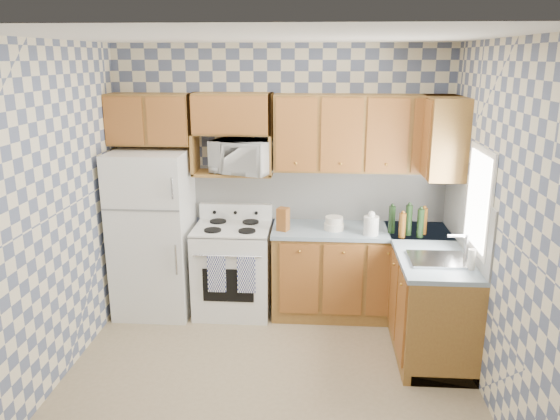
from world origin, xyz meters
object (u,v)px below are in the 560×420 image
object	(u,v)px
refrigerator	(153,233)
stove_body	(233,270)
electric_kettle	(371,226)
microwave	(243,157)

from	to	relation	value
refrigerator	stove_body	size ratio (longest dim) A/B	1.87
refrigerator	electric_kettle	distance (m)	2.19
stove_body	microwave	distance (m)	1.17
refrigerator	stove_body	bearing A→B (deg)	1.78
stove_body	microwave	world-z (taller)	microwave
microwave	electric_kettle	distance (m)	1.43
refrigerator	electric_kettle	bearing A→B (deg)	-3.91
electric_kettle	stove_body	bearing A→B (deg)	172.78
electric_kettle	refrigerator	bearing A→B (deg)	176.09
refrigerator	stove_body	distance (m)	0.89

